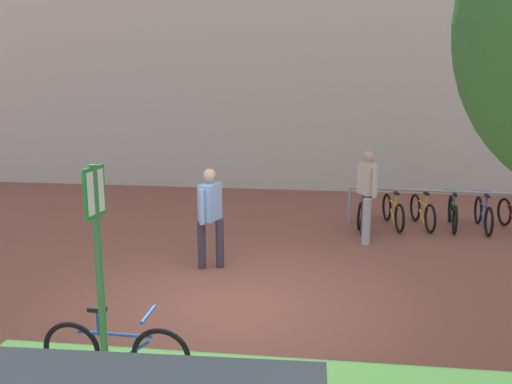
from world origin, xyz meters
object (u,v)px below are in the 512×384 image
object	(u,v)px
bike_at_sign	(116,351)
bike_rack_cluster	(438,212)
bollard_steel	(366,222)
person_casual_tan	(210,212)
person_shirt_blue	(367,188)
parking_sign_post	(98,245)

from	to	relation	value
bike_at_sign	bike_rack_cluster	world-z (taller)	bike_at_sign
bike_at_sign	bollard_steel	world-z (taller)	bollard_steel
bike_rack_cluster	person_casual_tan	xyz separation A→B (m)	(-4.28, -3.00, 0.64)
bollard_steel	person_casual_tan	world-z (taller)	person_casual_tan
bollard_steel	bike_at_sign	bearing A→B (deg)	-119.55
bike_at_sign	bollard_steel	size ratio (longest dim) A/B	1.87
person_shirt_blue	parking_sign_post	bearing A→B (deg)	-117.36
bollard_steel	person_shirt_blue	size ratio (longest dim) A/B	0.52
bollard_steel	parking_sign_post	bearing A→B (deg)	-119.79
parking_sign_post	bike_at_sign	bearing A→B (deg)	49.39
bike_rack_cluster	person_casual_tan	world-z (taller)	person_casual_tan
bike_rack_cluster	bollard_steel	bearing A→B (deg)	-139.58
parking_sign_post	bike_rack_cluster	size ratio (longest dim) A/B	0.65
bollard_steel	bike_rack_cluster	bearing A→B (deg)	40.42
bike_rack_cluster	person_casual_tan	size ratio (longest dim) A/B	2.18
bike_at_sign	person_shirt_blue	bearing A→B (deg)	62.90
parking_sign_post	bike_rack_cluster	xyz separation A→B (m)	(4.66, 6.73, -1.24)
bike_at_sign	person_casual_tan	size ratio (longest dim) A/B	0.98
bike_at_sign	bike_rack_cluster	size ratio (longest dim) A/B	0.45
bike_rack_cluster	person_casual_tan	bearing A→B (deg)	-144.90
person_shirt_blue	bike_at_sign	bearing A→B (deg)	-117.10
parking_sign_post	person_casual_tan	xyz separation A→B (m)	(0.39, 3.73, -0.61)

